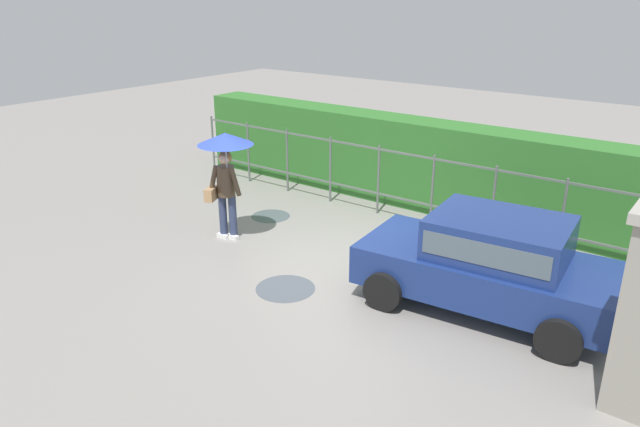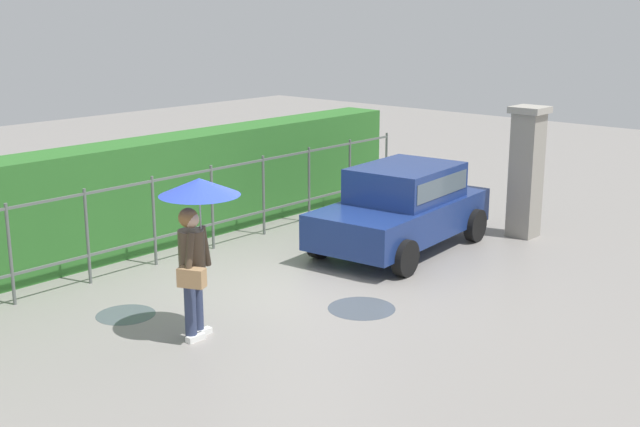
{
  "view_description": "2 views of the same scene",
  "coord_description": "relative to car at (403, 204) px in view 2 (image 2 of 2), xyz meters",
  "views": [
    {
      "loc": [
        5.4,
        -7.65,
        4.5
      ],
      "look_at": [
        -0.17,
        -0.29,
        1.01
      ],
      "focal_mm": 33.12,
      "sensor_mm": 36.0,
      "label": 1
    },
    {
      "loc": [
        -8.84,
        -8.1,
        4.16
      ],
      "look_at": [
        0.43,
        0.08,
        1.06
      ],
      "focal_mm": 46.37,
      "sensor_mm": 36.0,
      "label": 2
    }
  ],
  "objects": [
    {
      "name": "pedestrian",
      "position": [
        -5.01,
        -0.43,
        0.78
      ],
      "size": [
        1.03,
        1.03,
        2.1
      ],
      "rotation": [
        0.0,
        0.0,
        -1.16
      ],
      "color": "#2D3856",
      "rests_on": "ground"
    },
    {
      "name": "puddle_far",
      "position": [
        -5.19,
        0.96,
        -0.8
      ],
      "size": [
        0.82,
        0.82,
        0.0
      ],
      "primitive_type": "cylinder",
      "color": "#4C545B",
      "rests_on": "ground"
    },
    {
      "name": "hedge_row",
      "position": [
        -2.84,
        3.53,
        0.15
      ],
      "size": [
        12.36,
        0.9,
        1.9
      ],
      "primitive_type": "cube",
      "color": "#2D6B28",
      "rests_on": "ground"
    },
    {
      "name": "puddle_near",
      "position": [
        -2.82,
        -1.35,
        -0.8
      ],
      "size": [
        0.97,
        0.97,
        0.0
      ],
      "primitive_type": "cylinder",
      "color": "#4C545B",
      "rests_on": "ground"
    },
    {
      "name": "car",
      "position": [
        0.0,
        0.0,
        0.0
      ],
      "size": [
        3.86,
        2.14,
        1.48
      ],
      "rotation": [
        0.0,
        0.0,
        3.23
      ],
      "color": "navy",
      "rests_on": "ground"
    },
    {
      "name": "gate_pillar",
      "position": [
        2.17,
        -1.2,
        0.44
      ],
      "size": [
        0.6,
        0.6,
        2.42
      ],
      "color": "gray",
      "rests_on": "ground"
    },
    {
      "name": "fence_section",
      "position": [
        -2.84,
        2.5,
        0.02
      ],
      "size": [
        11.41,
        0.05,
        1.5
      ],
      "color": "#59605B",
      "rests_on": "ground"
    },
    {
      "name": "ground_plane",
      "position": [
        -2.66,
        -0.12,
        -0.8
      ],
      "size": [
        40.0,
        40.0,
        0.0
      ],
      "primitive_type": "plane",
      "color": "gray"
    }
  ]
}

